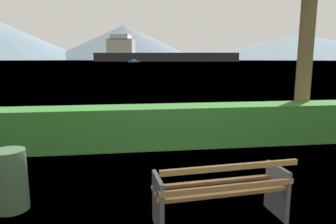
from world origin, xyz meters
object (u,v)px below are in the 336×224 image
object	(u,v)px
park_bench	(222,191)
fishing_boat_near	(134,61)
trash_bin	(10,180)
cargo_ship_large	(155,54)

from	to	relation	value
park_bench	fishing_boat_near	world-z (taller)	fishing_boat_near
trash_bin	cargo_ship_large	size ratio (longest dim) A/B	0.01
park_bench	fishing_boat_near	distance (m)	179.89
cargo_ship_large	trash_bin	bearing A→B (deg)	-96.20
trash_bin	fishing_boat_near	distance (m)	179.23
park_bench	trash_bin	world-z (taller)	park_bench
trash_bin	fishing_boat_near	world-z (taller)	fishing_boat_near
park_bench	fishing_boat_near	xyz separation A→B (m)	(4.58, 179.83, 0.17)
park_bench	fishing_boat_near	size ratio (longest dim) A/B	0.24
fishing_boat_near	park_bench	bearing A→B (deg)	-91.46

